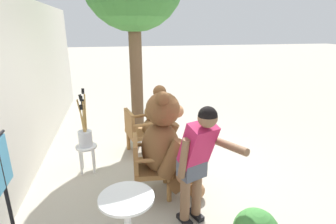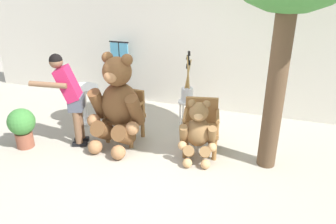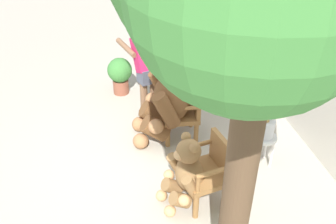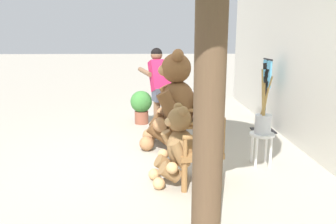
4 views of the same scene
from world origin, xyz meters
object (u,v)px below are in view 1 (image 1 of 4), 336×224
(round_side_table, at_px, (128,219))
(clothing_display_stand, at_px, (7,199))
(wooden_chair_left, at_px, (148,165))
(brush_bucket, at_px, (85,135))
(wooden_chair_right, at_px, (139,131))
(person_visitor, at_px, (197,157))
(teddy_bear_large, at_px, (166,144))
(white_stool, at_px, (87,152))
(teddy_bear_small, at_px, (154,128))

(round_side_table, height_order, clothing_display_stand, clothing_display_stand)
(wooden_chair_left, bearing_deg, brush_bucket, 47.82)
(wooden_chair_right, relative_size, round_side_table, 1.19)
(round_side_table, bearing_deg, brush_bucket, 16.56)
(person_visitor, relative_size, brush_bucket, 1.62)
(wooden_chair_left, bearing_deg, wooden_chair_right, -0.05)
(teddy_bear_large, xyz_separation_m, white_stool, (0.84, 1.18, -0.41))
(wooden_chair_left, xyz_separation_m, round_side_table, (-1.04, 0.36, -0.01))
(teddy_bear_large, bearing_deg, round_side_table, 148.99)
(teddy_bear_small, bearing_deg, wooden_chair_right, 94.50)
(round_side_table, bearing_deg, clothing_display_stand, 79.65)
(teddy_bear_large, distance_m, clothing_display_stand, 1.95)
(brush_bucket, relative_size, round_side_table, 1.33)
(white_stool, relative_size, clothing_display_stand, 0.34)
(teddy_bear_large, distance_m, teddy_bear_small, 1.38)
(teddy_bear_small, xyz_separation_m, brush_bucket, (-0.51, 1.21, 0.18))
(white_stool, relative_size, round_side_table, 0.64)
(person_visitor, bearing_deg, wooden_chair_left, 31.72)
(teddy_bear_small, xyz_separation_m, clothing_display_stand, (-2.17, 1.79, 0.24))
(clothing_display_stand, bearing_deg, teddy_bear_large, -64.96)
(person_visitor, bearing_deg, clothing_display_stand, 92.34)
(brush_bucket, distance_m, clothing_display_stand, 1.76)
(teddy_bear_large, xyz_separation_m, teddy_bear_small, (1.35, -0.03, -0.29))
(teddy_bear_large, bearing_deg, clothing_display_stand, 115.04)
(wooden_chair_left, relative_size, clothing_display_stand, 0.63)
(teddy_bear_small, distance_m, clothing_display_stand, 2.83)
(teddy_bear_large, bearing_deg, wooden_chair_left, 87.48)
(teddy_bear_large, xyz_separation_m, person_visitor, (-0.74, -0.20, 0.15))
(white_stool, distance_m, round_side_table, 1.95)
(teddy_bear_small, distance_m, round_side_table, 2.47)
(round_side_table, bearing_deg, person_visitor, -70.62)
(wooden_chair_right, distance_m, white_stool, 1.04)
(wooden_chair_left, xyz_separation_m, person_visitor, (-0.76, -0.47, 0.46))
(person_visitor, distance_m, white_stool, 2.17)
(white_stool, bearing_deg, teddy_bear_small, -67.06)
(person_visitor, relative_size, white_stool, 3.38)
(white_stool, height_order, round_side_table, round_side_table)
(white_stool, bearing_deg, wooden_chair_right, -61.92)
(person_visitor, bearing_deg, round_side_table, 109.38)
(wooden_chair_left, relative_size, white_stool, 1.87)
(brush_bucket, relative_size, clothing_display_stand, 0.70)
(teddy_bear_large, bearing_deg, teddy_bear_small, -1.18)
(brush_bucket, bearing_deg, white_stool, 138.03)
(teddy_bear_small, distance_m, person_visitor, 2.14)
(person_visitor, bearing_deg, brush_bucket, 41.08)
(white_stool, distance_m, brush_bucket, 0.31)
(white_stool, bearing_deg, teddy_bear_large, -125.38)
(wooden_chair_right, distance_m, person_visitor, 2.17)
(round_side_table, bearing_deg, wooden_chair_right, -8.61)
(person_visitor, distance_m, clothing_display_stand, 1.98)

